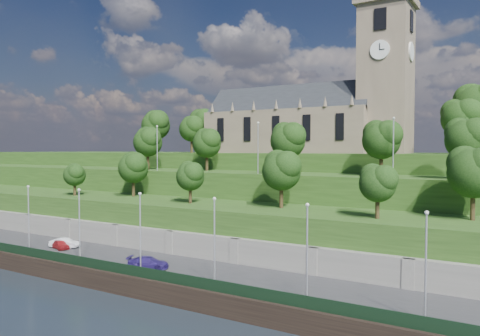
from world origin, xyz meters
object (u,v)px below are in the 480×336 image
Objects in this scene: church at (314,113)px; car_middle at (65,243)px; car_left at (60,244)px; car_right at (148,263)px.

church reaches higher than car_middle.
car_right is at bearing -78.42° from car_left.
car_left is 0.90× the size of car_middle.
church reaches higher than car_left.
car_middle is at bearing 28.66° from car_left.
church is at bearing -47.71° from car_middle.
car_right reaches higher than car_left.
car_left is 0.83m from car_middle.
car_left is (-20.63, -40.23, -19.90)m from church.
car_right is (17.64, -1.78, 0.06)m from car_left.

